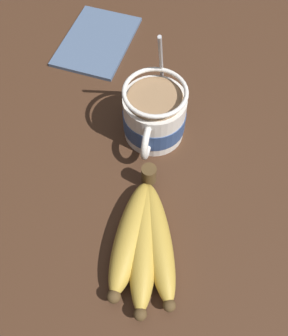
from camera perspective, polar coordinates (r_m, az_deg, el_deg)
table at (r=54.98cm, az=1.57°, el=0.49°), size 113.78×113.78×2.80cm
coffee_mug at (r=53.36cm, az=1.56°, el=7.92°), size 15.04×8.97×16.52cm
banana_bunch at (r=46.71cm, az=-0.09°, el=-10.79°), size 18.88×9.70×4.15cm
napkin at (r=70.09cm, az=-7.15°, el=18.63°), size 17.15×12.86×0.60cm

